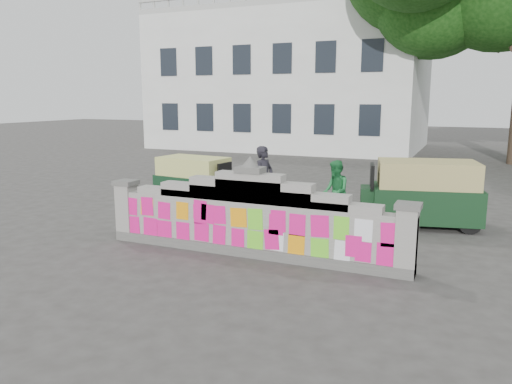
# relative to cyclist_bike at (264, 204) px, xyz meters

# --- Properties ---
(ground) EXTENTS (100.00, 100.00, 0.00)m
(ground) POSITION_rel_cyclist_bike_xyz_m (0.75, -2.48, -0.50)
(ground) COLOR #383533
(ground) RESTS_ON ground
(parapet_wall) EXTENTS (6.48, 0.44, 2.01)m
(parapet_wall) POSITION_rel_cyclist_bike_xyz_m (0.75, -2.49, 0.25)
(parapet_wall) COLOR #4C4C49
(parapet_wall) RESTS_ON ground
(building) EXTENTS (16.00, 10.00, 8.90)m
(building) POSITION_rel_cyclist_bike_xyz_m (-6.25, 19.50, 3.51)
(building) COLOR silver
(building) RESTS_ON ground
(cyclist_bike) EXTENTS (2.02, 1.06, 1.01)m
(cyclist_bike) POSITION_rel_cyclist_bike_xyz_m (0.00, 0.00, 0.00)
(cyclist_bike) COLOR black
(cyclist_bike) RESTS_ON ground
(cyclist_rider) EXTENTS (0.53, 0.70, 1.71)m
(cyclist_rider) POSITION_rel_cyclist_bike_xyz_m (0.00, 0.00, 0.35)
(cyclist_rider) COLOR black
(cyclist_rider) RESTS_ON ground
(pedestrian) EXTENTS (0.89, 0.96, 1.59)m
(pedestrian) POSITION_rel_cyclist_bike_xyz_m (1.59, 0.85, 0.29)
(pedestrian) COLOR #217A3B
(pedestrian) RESTS_ON ground
(rickshaw_left) EXTENTS (2.59, 1.44, 1.40)m
(rickshaw_left) POSITION_rel_cyclist_bike_xyz_m (-2.80, 1.37, 0.22)
(rickshaw_left) COLOR black
(rickshaw_left) RESTS_ON ground
(rickshaw_right) EXTENTS (3.02, 1.88, 1.62)m
(rickshaw_right) POSITION_rel_cyclist_bike_xyz_m (3.66, 1.34, 0.34)
(rickshaw_right) COLOR black
(rickshaw_right) RESTS_ON ground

